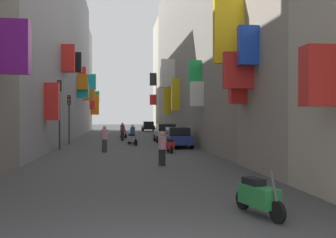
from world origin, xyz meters
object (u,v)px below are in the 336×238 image
scooter_white (123,134)px  pedestrian_near_left (133,134)px  pedestrian_near_right (164,130)px  parked_car_blue (177,137)px  parked_car_silver (165,133)px  traffic_light_far_corner (69,111)px  parked_car_black (148,126)px  scooter_red (170,145)px  pedestrian_far_away (162,149)px  scooter_silver (132,139)px  traffic_light_near_corner (59,103)px  scooter_green (258,196)px  pedestrian_mid_street (122,132)px  pedestrian_crossing (105,139)px

scooter_white → pedestrian_near_left: bearing=-85.1°
scooter_white → pedestrian_near_right: bearing=5.2°
parked_car_blue → parked_car_silver: size_ratio=0.97×
traffic_light_far_corner → parked_car_black: bearing=72.7°
scooter_red → pedestrian_far_away: size_ratio=1.13×
scooter_silver → pedestrian_near_left: size_ratio=1.16×
parked_car_silver → pedestrian_near_left: size_ratio=2.77×
scooter_white → pedestrian_near_left: size_ratio=1.09×
parked_car_blue → pedestrian_near_left: size_ratio=2.67×
parked_car_black → traffic_light_near_corner: 33.09m
traffic_light_far_corner → scooter_green: bearing=-73.0°
pedestrian_mid_street → traffic_light_near_corner: size_ratio=0.36×
pedestrian_mid_street → parked_car_silver: bearing=-27.1°
scooter_white → pedestrian_crossing: bearing=-94.8°
traffic_light_far_corner → traffic_light_near_corner: bearing=-89.8°
pedestrian_near_left → traffic_light_near_corner: traffic_light_near_corner is taller
parked_car_blue → scooter_silver: bearing=136.9°
pedestrian_far_away → scooter_white: bearing=93.9°
parked_car_silver → parked_car_black: parked_car_silver is taller
scooter_green → pedestrian_mid_street: bearing=95.9°
scooter_green → traffic_light_near_corner: bearing=111.3°
pedestrian_crossing → pedestrian_far_away: pedestrian_crossing is taller
scooter_white → traffic_light_far_corner: size_ratio=0.44×
pedestrian_near_right → traffic_light_far_corner: bearing=-133.4°
pedestrian_mid_street → traffic_light_near_corner: 10.75m
parked_car_black → pedestrian_mid_street: bearing=-100.2°
scooter_green → pedestrian_crossing: bearing=104.0°
traffic_light_near_corner → traffic_light_far_corner: bearing=90.2°
scooter_silver → parked_car_blue: bearing=-43.1°
parked_car_blue → traffic_light_far_corner: 9.29m
pedestrian_near_right → traffic_light_far_corner: size_ratio=0.40×
pedestrian_near_right → scooter_silver: bearing=-110.1°
parked_car_silver → traffic_light_far_corner: 8.64m
pedestrian_crossing → pedestrian_mid_street: (1.22, 11.42, -0.00)m
scooter_green → pedestrian_crossing: (-4.13, 16.55, 0.37)m
pedestrian_crossing → pedestrian_mid_street: size_ratio=1.00×
pedestrian_crossing → traffic_light_far_corner: traffic_light_far_corner is taller
scooter_red → pedestrian_crossing: pedestrian_crossing is taller
parked_car_silver → traffic_light_near_corner: 11.36m
scooter_red → pedestrian_near_left: 8.81m
traffic_light_near_corner → traffic_light_far_corner: 5.25m
traffic_light_far_corner → pedestrian_mid_street: bearing=45.4°
parked_car_blue → pedestrian_far_away: 10.57m
parked_car_silver → scooter_green: (-0.87, -26.04, -0.36)m
pedestrian_near_right → pedestrian_mid_street: bearing=-132.3°
scooter_green → parked_car_black: bearing=88.7°
scooter_white → scooter_green: same height
parked_car_black → pedestrian_near_left: 26.12m
pedestrian_near_right → scooter_red: bearing=-95.4°
pedestrian_near_right → traffic_light_far_corner: (-8.77, -9.27, 1.93)m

